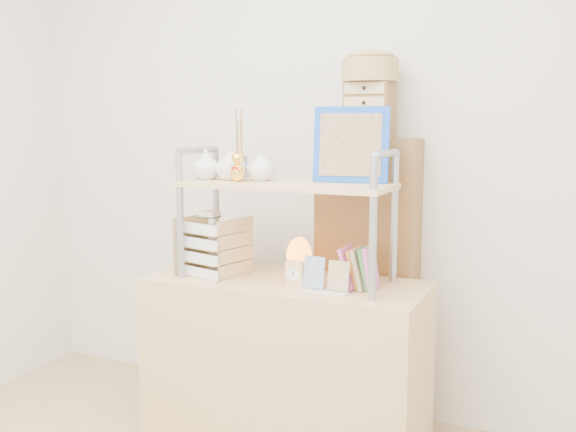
% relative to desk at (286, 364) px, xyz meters
% --- Properties ---
extents(room_shell, '(3.42, 3.41, 2.61)m').
position_rel_desk_xyz_m(room_shell, '(0.00, -0.81, 1.32)').
color(room_shell, silver).
rests_on(room_shell, ground).
extents(desk, '(1.20, 0.50, 0.75)m').
position_rel_desk_xyz_m(desk, '(0.00, 0.00, 0.00)').
color(desk, tan).
rests_on(desk, ground).
extents(cabinet, '(0.46, 0.26, 1.35)m').
position_rel_desk_xyz_m(cabinet, '(0.25, 0.37, 0.30)').
color(cabinet, brown).
rests_on(cabinet, ground).
extents(hutch, '(0.90, 0.34, 0.74)m').
position_rel_desk_xyz_m(hutch, '(-0.04, 0.01, 0.79)').
color(hutch, '#959AA2').
rests_on(hutch, desk).
extents(letter_tray, '(0.28, 0.27, 0.29)m').
position_rel_desk_xyz_m(letter_tray, '(-0.35, -0.04, 0.49)').
color(letter_tray, tan).
rests_on(letter_tray, desk).
extents(salt_lamp, '(0.12, 0.11, 0.18)m').
position_rel_desk_xyz_m(salt_lamp, '(0.03, 0.08, 0.47)').
color(salt_lamp, brown).
rests_on(salt_lamp, desk).
extents(desk_clock, '(0.08, 0.04, 0.11)m').
position_rel_desk_xyz_m(desk_clock, '(0.09, -0.10, 0.43)').
color(desk_clock, tan).
rests_on(desk_clock, desk).
extents(postcard_stand, '(0.20, 0.07, 0.14)m').
position_rel_desk_xyz_m(postcard_stand, '(0.22, -0.11, 0.41)').
color(postcard_stand, white).
rests_on(postcard_stand, desk).
extents(drawer_chest, '(0.20, 0.16, 0.25)m').
position_rel_desk_xyz_m(drawer_chest, '(0.25, 0.35, 1.10)').
color(drawer_chest, brown).
rests_on(drawer_chest, cabinet).
extents(woven_basket, '(0.25, 0.25, 0.10)m').
position_rel_desk_xyz_m(woven_basket, '(0.25, 0.35, 1.28)').
color(woven_basket, olive).
rests_on(woven_basket, drawer_chest).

